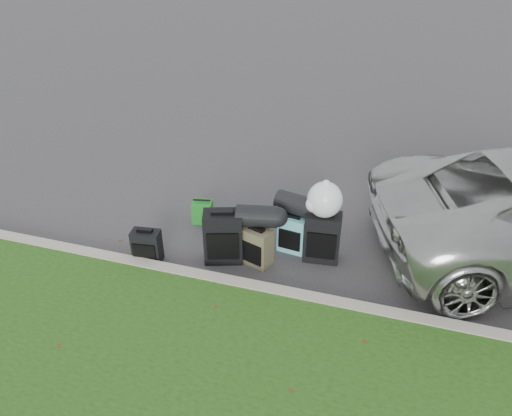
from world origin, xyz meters
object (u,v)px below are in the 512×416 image
(suitcase_large_black_right, at_px, (322,237))
(tote_green, at_px, (203,212))
(tote_navy, at_px, (215,223))
(suitcase_small_black, at_px, (147,246))
(suitcase_large_black_left, at_px, (223,237))
(suitcase_olive, at_px, (257,247))
(suitcase_teal, at_px, (293,234))

(suitcase_large_black_right, bearing_deg, tote_green, 162.11)
(tote_navy, bearing_deg, tote_green, 147.94)
(suitcase_small_black, relative_size, suitcase_large_black_right, 0.67)
(suitcase_large_black_left, xyz_separation_m, suitcase_olive, (0.48, 0.05, -0.10))
(suitcase_large_black_right, relative_size, tote_green, 2.12)
(suitcase_small_black, distance_m, tote_green, 1.25)
(suitcase_small_black, height_order, suitcase_large_black_right, suitcase_large_black_right)
(suitcase_small_black, xyz_separation_m, tote_navy, (0.63, 1.02, -0.12))
(suitcase_small_black, relative_size, suitcase_teal, 0.88)
(suitcase_olive, bearing_deg, suitcase_large_black_left, -155.44)
(suitcase_olive, bearing_deg, suitcase_small_black, -146.58)
(suitcase_teal, bearing_deg, suitcase_large_black_right, -4.08)
(suitcase_large_black_left, xyz_separation_m, suitcase_large_black_right, (1.33, 0.42, -0.02))
(suitcase_large_black_left, xyz_separation_m, tote_green, (-0.67, 0.84, -0.21))
(suitcase_olive, xyz_separation_m, tote_navy, (-0.87, 0.62, -0.15))
(suitcase_small_black, distance_m, suitcase_olive, 1.55)
(suitcase_teal, xyz_separation_m, tote_navy, (-1.28, 0.16, -0.15))
(tote_navy, bearing_deg, suitcase_large_black_right, -8.18)
(suitcase_olive, height_order, tote_navy, suitcase_olive)
(suitcase_teal, xyz_separation_m, tote_green, (-1.55, 0.34, -0.11))
(suitcase_large_black_left, xyz_separation_m, suitcase_teal, (0.88, 0.51, -0.10))
(suitcase_small_black, xyz_separation_m, suitcase_large_black_right, (2.35, 0.77, 0.12))
(tote_green, bearing_deg, suitcase_large_black_left, -63.42)
(suitcase_olive, relative_size, suitcase_teal, 1.00)
(suitcase_olive, relative_size, tote_navy, 2.16)
(suitcase_small_black, relative_size, suitcase_large_black_left, 0.64)
(tote_green, distance_m, tote_navy, 0.33)
(tote_navy, bearing_deg, suitcase_olive, -35.38)
(suitcase_small_black, bearing_deg, tote_green, 65.82)
(tote_green, bearing_deg, suitcase_olive, -46.54)
(suitcase_teal, bearing_deg, suitcase_large_black_left, -143.23)
(suitcase_large_black_right, relative_size, tote_navy, 2.83)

